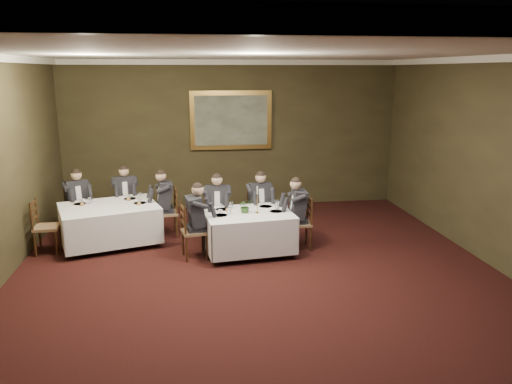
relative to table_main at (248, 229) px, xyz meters
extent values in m
plane|color=black|center=(0.04, -1.64, -0.45)|extent=(10.00, 10.00, 0.00)
cube|color=silver|center=(0.04, -1.64, 3.05)|extent=(8.00, 10.00, 0.10)
cube|color=#312918|center=(0.04, 3.36, 1.30)|extent=(8.00, 0.10, 3.50)
cube|color=white|center=(0.04, 3.31, 2.99)|extent=(8.00, 0.10, 0.12)
cube|color=white|center=(0.04, -6.59, 2.99)|extent=(8.00, 0.10, 0.12)
cube|color=#311B0D|center=(0.00, 0.00, 0.28)|extent=(1.61, 1.28, 0.04)
cube|color=white|center=(0.00, 0.00, 0.31)|extent=(1.67, 1.34, 0.02)
cube|color=white|center=(0.00, 0.00, -0.02)|extent=(1.69, 1.37, 0.65)
cube|color=#311B0D|center=(-2.56, 0.83, 0.28)|extent=(1.99, 1.71, 0.04)
cube|color=white|center=(-2.56, 0.83, 0.31)|extent=(2.07, 1.79, 0.02)
cube|color=white|center=(-2.56, 0.83, -0.02)|extent=(2.09, 1.81, 0.65)
cube|color=brown|center=(-0.51, 0.74, 0.04)|extent=(0.47, 0.46, 0.05)
cube|color=#311B0D|center=(-0.49, 0.93, 0.28)|extent=(0.38, 0.06, 0.54)
cube|color=black|center=(-0.51, 0.74, 0.41)|extent=(0.45, 0.35, 0.55)
sphere|color=tan|center=(-0.51, 0.74, 0.79)|extent=(0.23, 0.23, 0.21)
cube|color=brown|center=(0.33, 0.83, 0.04)|extent=(0.50, 0.48, 0.05)
cube|color=#311B0D|center=(0.30, 1.02, 0.28)|extent=(0.38, 0.09, 0.54)
cube|color=black|center=(0.33, 0.83, 0.41)|extent=(0.46, 0.37, 0.55)
sphere|color=tan|center=(0.33, 0.83, 0.79)|extent=(0.24, 0.24, 0.21)
cube|color=brown|center=(-0.97, -0.11, 0.04)|extent=(0.49, 0.51, 0.05)
cube|color=#311B0D|center=(-1.16, -0.14, 0.28)|extent=(0.10, 0.38, 0.54)
cube|color=black|center=(-0.97, -0.11, 0.41)|extent=(0.38, 0.47, 0.55)
sphere|color=tan|center=(-0.97, -0.11, 0.79)|extent=(0.24, 0.24, 0.21)
cube|color=brown|center=(0.97, 0.11, 0.04)|extent=(0.43, 0.45, 0.05)
cube|color=#311B0D|center=(1.16, 0.10, 0.28)|extent=(0.04, 0.38, 0.54)
cube|color=black|center=(0.97, 0.11, 0.41)|extent=(0.32, 0.43, 0.55)
sphere|color=tan|center=(0.97, 0.11, 0.79)|extent=(0.22, 0.22, 0.21)
cube|color=brown|center=(-3.28, 1.55, 0.04)|extent=(0.58, 0.58, 0.05)
cube|color=#311B0D|center=(-3.37, 1.72, 0.28)|extent=(0.35, 0.20, 0.54)
cube|color=black|center=(-3.28, 1.55, 0.41)|extent=(0.52, 0.47, 0.55)
sphere|color=tan|center=(-3.28, 1.55, 0.79)|extent=(0.28, 0.28, 0.21)
cube|color=brown|center=(-2.37, 1.83, 0.04)|extent=(0.51, 0.49, 0.05)
cube|color=#311B0D|center=(-2.40, 2.02, 0.28)|extent=(0.38, 0.09, 0.54)
cube|color=black|center=(-2.37, 1.83, 0.41)|extent=(0.47, 0.38, 0.55)
sphere|color=tan|center=(-2.37, 1.83, 0.79)|extent=(0.24, 0.24, 0.21)
cube|color=brown|center=(-1.50, 1.16, 0.04)|extent=(0.47, 0.49, 0.05)
cube|color=#311B0D|center=(-1.31, 1.18, 0.28)|extent=(0.08, 0.38, 0.54)
cube|color=black|center=(-1.50, 1.16, 0.41)|extent=(0.36, 0.46, 0.55)
sphere|color=tan|center=(-1.50, 1.16, 0.79)|extent=(0.23, 0.23, 0.21)
cube|color=brown|center=(-3.63, 0.50, 0.04)|extent=(0.44, 0.46, 0.05)
cube|color=#311B0D|center=(-3.82, 0.49, 0.28)|extent=(0.05, 0.38, 0.54)
imported|color=#2D5926|center=(-0.05, 0.00, 0.45)|extent=(0.30, 0.28, 0.27)
cylinder|color=#B17E36|center=(0.16, -0.05, 0.33)|extent=(0.07, 0.07, 0.02)
cylinder|color=#B17E36|center=(0.16, -0.05, 0.51)|extent=(0.02, 0.02, 0.34)
cylinder|color=white|center=(0.16, -0.05, 0.75)|extent=(0.02, 0.02, 0.15)
cylinder|color=white|center=(-0.45, 0.28, 0.32)|extent=(0.25, 0.25, 0.01)
cylinder|color=white|center=(-0.45, 0.43, 0.35)|extent=(0.08, 0.08, 0.05)
cylinder|color=white|center=(-0.28, 0.28, 0.39)|extent=(0.06, 0.06, 0.14)
cylinder|color=white|center=(-3.13, 1.04, 0.32)|extent=(0.25, 0.25, 0.01)
cylinder|color=white|center=(-3.13, 1.19, 0.35)|extent=(0.08, 0.08, 0.05)
cylinder|color=white|center=(-2.96, 1.04, 0.39)|extent=(0.06, 0.06, 0.14)
cube|color=#DFA651|center=(0.00, 3.30, 1.65)|extent=(1.94, 0.08, 1.39)
cube|color=#434A31|center=(0.00, 3.26, 1.65)|extent=(1.72, 0.01, 1.17)
camera|label=1|loc=(-1.04, -8.57, 2.80)|focal=35.00mm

